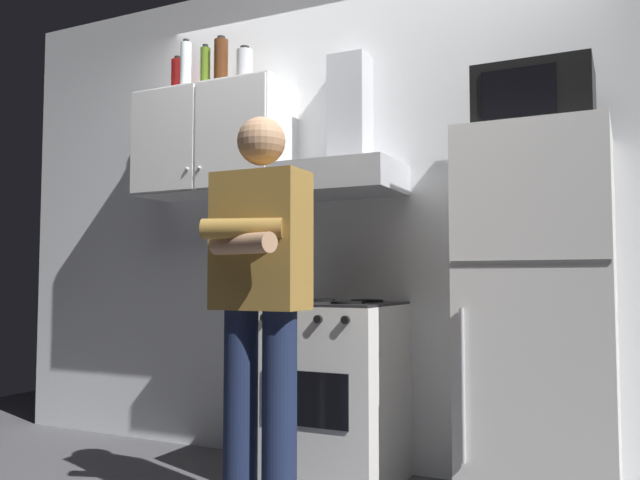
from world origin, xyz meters
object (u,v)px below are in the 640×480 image
object	(u,v)px
bottle_soda_red	(178,78)
bottle_olive_oil	(205,68)
stove_oven	(333,392)
refrigerator	(538,321)
range_hood	(343,157)
person_standing	(260,297)
upper_cabinet	(213,142)
bottle_canister_steel	(245,67)
bottle_vodka_clear	(186,67)
bottle_rum_dark	(221,63)
microwave	(534,102)

from	to	relation	value
bottle_soda_red	bottle_olive_oil	xyz separation A→B (m)	(0.24, -0.06, 0.01)
stove_oven	bottle_soda_red	xyz separation A→B (m)	(-1.08, 0.16, 1.73)
stove_oven	refrigerator	distance (m)	1.02
range_hood	person_standing	distance (m)	1.01
refrigerator	upper_cabinet	bearing A→B (deg)	175.93
refrigerator	person_standing	bearing A→B (deg)	-148.77
range_hood	refrigerator	size ratio (longest dim) A/B	0.47
upper_cabinet	bottle_canister_steel	world-z (taller)	bottle_canister_steel
stove_oven	bottle_olive_oil	world-z (taller)	bottle_olive_oil
refrigerator	bottle_vodka_clear	distance (m)	2.38
stove_oven	person_standing	size ratio (longest dim) A/B	0.53
bottle_rum_dark	bottle_olive_oil	xyz separation A→B (m)	(-0.10, -0.00, -0.02)
range_hood	person_standing	xyz separation A→B (m)	(-0.05, -0.73, -0.70)
bottle_canister_steel	person_standing	bearing A→B (deg)	-53.45
upper_cabinet	refrigerator	distance (m)	2.00
bottle_rum_dark	stove_oven	bearing A→B (deg)	-8.08
bottle_vodka_clear	bottle_rum_dark	world-z (taller)	bottle_vodka_clear
bottle_olive_oil	bottle_rum_dark	bearing A→B (deg)	2.53
refrigerator	bottle_olive_oil	world-z (taller)	bottle_olive_oil
stove_oven	bottle_soda_red	distance (m)	2.05
bottle_canister_steel	bottle_rum_dark	bearing A→B (deg)	-167.00
refrigerator	bottle_rum_dark	bearing A→B (deg)	176.48
upper_cabinet	bottle_rum_dark	distance (m)	0.44
upper_cabinet	stove_oven	size ratio (longest dim) A/B	1.03
microwave	bottle_olive_oil	xyz separation A→B (m)	(-1.79, 0.08, 0.43)
person_standing	bottle_olive_oil	xyz separation A→B (m)	(-0.79, 0.71, 1.27)
bottle_soda_red	upper_cabinet	bearing A→B (deg)	-6.68
bottle_canister_steel	microwave	bearing A→B (deg)	-4.31
stove_oven	bottle_rum_dark	bearing A→B (deg)	171.92
person_standing	bottle_rum_dark	bearing A→B (deg)	134.01
upper_cabinet	range_hood	distance (m)	0.81
range_hood	person_standing	size ratio (longest dim) A/B	0.46
range_hood	bottle_soda_red	size ratio (longest dim) A/B	3.09
bottle_olive_oil	bottle_canister_steel	distance (m)	0.24
person_standing	bottle_olive_oil	bearing A→B (deg)	138.23
range_hood	bottle_vodka_clear	world-z (taller)	bottle_vodka_clear
range_hood	upper_cabinet	bearing A→B (deg)	-179.91
refrigerator	person_standing	size ratio (longest dim) A/B	0.98
range_hood	person_standing	world-z (taller)	range_hood
bottle_vodka_clear	upper_cabinet	bearing A→B (deg)	9.76
bottle_soda_red	bottle_canister_steel	xyz separation A→B (m)	(0.48, -0.02, -0.01)
microwave	bottle_rum_dark	world-z (taller)	bottle_rum_dark
bottle_rum_dark	bottle_olive_oil	distance (m)	0.11
bottle_canister_steel	refrigerator	bearing A→B (deg)	-4.99
refrigerator	bottle_soda_red	distance (m)	2.45
range_hood	bottle_soda_red	xyz separation A→B (m)	(-1.08, 0.03, 0.57)
bottle_vodka_clear	bottle_canister_steel	xyz separation A→B (m)	(0.37, 0.04, -0.04)
bottle_vodka_clear	bottle_olive_oil	size ratio (longest dim) A/B	1.20
microwave	bottle_canister_steel	bearing A→B (deg)	175.69
bottle_olive_oil	bottle_soda_red	bearing A→B (deg)	166.30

